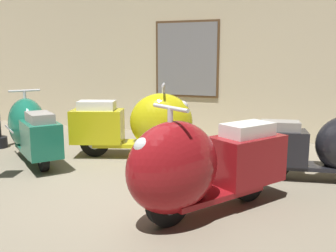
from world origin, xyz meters
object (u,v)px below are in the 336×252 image
Objects in this scene: scooter_3 at (328,146)px; scooter_1 at (142,124)px; scooter_0 at (31,129)px; scooter_2 at (198,166)px.

scooter_1 is at bearing 165.20° from scooter_3.
scooter_1 is (1.44, 0.72, 0.04)m from scooter_0.
scooter_0 is at bearing -172.13° from scooter_1.
scooter_0 is 3.03m from scooter_2.
scooter_0 is at bearing 177.32° from scooter_3.
scooter_3 is at bearing -23.96° from scooter_1.
scooter_2 reaches higher than scooter_0.
scooter_0 is 4.04m from scooter_3.
scooter_0 is 1.00× the size of scooter_3.
scooter_3 is (1.18, 1.57, -0.07)m from scooter_2.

